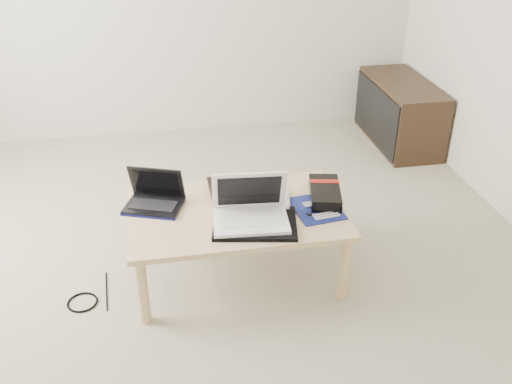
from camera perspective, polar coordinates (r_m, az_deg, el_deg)
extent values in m
plane|color=#AAA28A|center=(3.17, -6.42, -8.17)|extent=(4.00, 4.00, 0.00)
cube|color=#E7BC8B|center=(2.94, -1.96, -2.09)|extent=(1.10, 0.70, 0.03)
cylinder|color=#E7BC8B|center=(2.80, -11.27, -9.71)|extent=(0.06, 0.06, 0.37)
cylinder|color=#E7BC8B|center=(2.92, 8.85, -7.54)|extent=(0.06, 0.06, 0.37)
cylinder|color=#E7BC8B|center=(3.29, -11.36, -3.13)|extent=(0.06, 0.06, 0.37)
cylinder|color=#E7BC8B|center=(3.39, 5.72, -1.54)|extent=(0.06, 0.06, 0.37)
cube|color=#352515|center=(4.69, 14.21, 7.72)|extent=(0.40, 0.90, 0.50)
cube|color=black|center=(4.62, 11.91, 7.62)|extent=(0.02, 0.86, 0.44)
cube|color=black|center=(3.10, -1.78, 0.39)|extent=(0.32, 0.27, 0.03)
cube|color=black|center=(3.00, -10.19, -1.41)|extent=(0.34, 0.29, 0.02)
cube|color=black|center=(2.99, -10.23, -1.27)|extent=(0.26, 0.18, 0.00)
cube|color=black|center=(2.93, -10.68, -1.98)|extent=(0.07, 0.05, 0.00)
cube|color=black|center=(3.01, -9.91, 0.97)|extent=(0.29, 0.16, 0.19)
cube|color=black|center=(3.00, -9.95, 0.88)|extent=(0.24, 0.13, 0.15)
cube|color=#0C0E46|center=(2.92, -10.80, -2.47)|extent=(0.27, 0.11, 0.01)
cube|color=black|center=(2.90, -1.32, -2.05)|extent=(0.29, 0.24, 0.01)
cube|color=white|center=(2.90, -1.32, -1.93)|extent=(0.23, 0.19, 0.00)
cube|color=#B9B9BE|center=(3.00, 2.84, -0.90)|extent=(0.10, 0.25, 0.02)
cube|color=#A4A4A9|center=(2.99, 2.84, -0.71)|extent=(0.08, 0.20, 0.00)
cube|color=black|center=(2.81, -0.11, -3.17)|extent=(0.45, 0.37, 0.02)
cube|color=white|center=(2.79, -0.53, -2.88)|extent=(0.39, 0.29, 0.02)
cube|color=white|center=(2.78, -0.52, -2.75)|extent=(0.31, 0.17, 0.00)
cube|color=white|center=(2.71, -0.36, -3.79)|extent=(0.08, 0.04, 0.00)
cube|color=white|center=(2.80, -0.69, 0.19)|extent=(0.37, 0.13, 0.24)
cube|color=black|center=(2.80, -0.68, 0.09)|extent=(0.32, 0.10, 0.19)
cube|color=#0C144D|center=(2.96, 6.02, -1.65)|extent=(0.27, 0.31, 0.01)
cube|color=#B9B9BE|center=(2.98, 5.23, -1.26)|extent=(0.05, 0.05, 0.01)
cube|color=#CCCA18|center=(3.05, 6.55, -0.53)|extent=(0.10, 0.02, 0.01)
cube|color=#CCCA18|center=(3.03, 6.68, -0.69)|extent=(0.10, 0.02, 0.01)
cube|color=silver|center=(2.91, 6.89, -2.14)|extent=(0.13, 0.03, 0.01)
cube|color=silver|center=(2.90, 7.04, -2.33)|extent=(0.13, 0.03, 0.01)
cube|color=silver|center=(2.88, 7.19, -2.52)|extent=(0.13, 0.03, 0.01)
cube|color=black|center=(2.90, 5.35, -2.20)|extent=(0.03, 0.03, 0.01)
cube|color=black|center=(3.04, 6.89, -0.09)|extent=(0.22, 0.34, 0.07)
cube|color=#9A170E|center=(3.08, 6.84, 1.08)|extent=(0.16, 0.07, 0.00)
torus|color=black|center=(2.95, -3.10, -1.57)|extent=(0.12, 0.12, 0.01)
torus|color=black|center=(3.09, -16.97, -10.51)|extent=(0.20, 0.20, 0.01)
cylinder|color=black|center=(3.13, -14.72, -9.55)|extent=(0.03, 0.32, 0.01)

